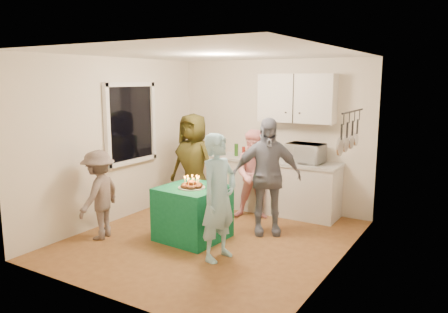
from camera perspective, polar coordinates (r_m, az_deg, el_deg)
The scene contains 19 objects.
floor at distance 6.37m, azimuth -1.66°, elevation -10.71°, with size 4.00×4.00×0.00m, color brown.
ceiling at distance 5.97m, azimuth -1.79°, elevation 13.32°, with size 4.00×4.00×0.00m, color white.
back_wall at distance 7.78m, azimuth 6.32°, elevation 2.89°, with size 3.60×3.60×0.00m, color silver.
left_wall at distance 7.17m, azimuth -13.90°, elevation 2.06°, with size 4.00×4.00×0.00m, color silver.
right_wall at distance 5.29m, azimuth 14.86°, elevation -0.72°, with size 4.00×4.00×0.00m, color silver.
window_night at distance 7.33m, azimuth -12.16°, elevation 4.27°, with size 0.04×1.00×1.20m, color black.
counter at distance 7.58m, azimuth 6.61°, elevation -3.98°, with size 2.20×0.58×0.86m, color white.
countertop at distance 7.49m, azimuth 6.68°, elevation -0.60°, with size 2.24×0.62×0.05m, color beige.
upper_cabinet at distance 7.39m, azimuth 9.47°, elevation 7.51°, with size 1.30×0.30×0.80m, color white.
pot_rack at distance 5.94m, azimuth 16.18°, elevation 3.29°, with size 0.12×1.00×0.60m, color black.
microwave at distance 7.25m, azimuth 10.59°, elevation 0.43°, with size 0.58×0.39×0.32m, color white.
party_table at distance 6.29m, azimuth -4.11°, elevation -7.35°, with size 0.85×0.85×0.76m, color #106E41.
donut_cake at distance 6.11m, azimuth -4.25°, elevation -3.32°, with size 0.38×0.38×0.18m, color #381C0C, non-canonical shape.
punch_jar at distance 6.16m, azimuth -0.77°, elevation -2.40°, with size 0.22×0.22×0.34m, color red.
man_birthday at distance 5.47m, azimuth -0.68°, elevation -5.36°, with size 0.59×0.39×1.61m, color #9DD5E5.
woman_back_left at distance 7.38m, azimuth -4.04°, elevation -0.98°, with size 0.83×0.54×1.70m, color brown.
woman_back_center at distance 7.12m, azimuth 4.15°, elevation -2.37°, with size 0.71×0.55×1.47m, color pink.
woman_back_right at distance 6.41m, azimuth 5.57°, elevation -2.59°, with size 1.01×0.42×1.72m, color black.
child_near_left at distance 6.48m, azimuth -16.01°, elevation -4.82°, with size 0.83×0.48×1.28m, color #5C4D49.
Camera 1 is at (3.24, -5.00, 2.25)m, focal length 35.00 mm.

